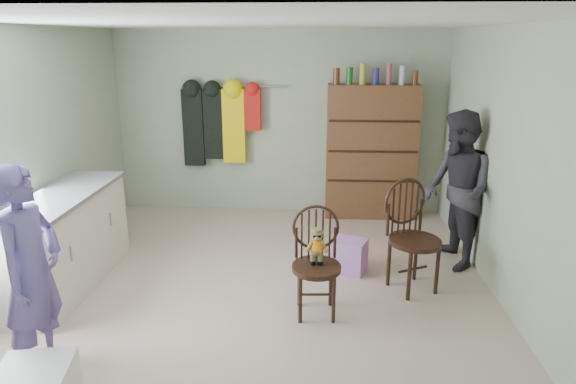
# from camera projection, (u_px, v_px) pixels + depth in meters

# --- Properties ---
(ground_plane) EXTENTS (5.00, 5.00, 0.00)m
(ground_plane) POSITION_uv_depth(u_px,v_px,m) (261.00, 290.00, 5.04)
(ground_plane) COLOR #C3B19D
(ground_plane) RESTS_ON ground
(room_walls) EXTENTS (5.00, 5.00, 5.00)m
(room_walls) POSITION_uv_depth(u_px,v_px,m) (265.00, 122.00, 5.10)
(room_walls) COLOR #A9B699
(room_walls) RESTS_ON ground
(counter) EXTENTS (0.64, 1.86, 0.94)m
(counter) POSITION_uv_depth(u_px,v_px,m) (63.00, 241.00, 5.02)
(counter) COLOR silver
(counter) RESTS_ON ground
(chair_front) EXTENTS (0.46, 0.46, 0.97)m
(chair_front) POSITION_uv_depth(u_px,v_px,m) (316.00, 256.00, 4.50)
(chair_front) COLOR black
(chair_front) RESTS_ON ground
(chair_far) EXTENTS (0.65, 0.65, 1.09)m
(chair_far) POSITION_uv_depth(u_px,v_px,m) (411.00, 231.00, 4.94)
(chair_far) COLOR black
(chair_far) RESTS_ON ground
(striped_bag) EXTENTS (0.41, 0.37, 0.36)m
(striped_bag) POSITION_uv_depth(u_px,v_px,m) (349.00, 256.00, 5.39)
(striped_bag) COLOR pink
(striped_bag) RESTS_ON ground
(person_left) EXTENTS (0.41, 0.60, 1.58)m
(person_left) POSITION_uv_depth(u_px,v_px,m) (32.00, 273.00, 3.59)
(person_left) COLOR #5E4E8F
(person_left) RESTS_ON ground
(person_right) EXTENTS (0.76, 0.91, 1.68)m
(person_right) POSITION_uv_depth(u_px,v_px,m) (457.00, 190.00, 5.38)
(person_right) COLOR #2D2B33
(person_right) RESTS_ON ground
(dresser) EXTENTS (1.20, 0.39, 2.07)m
(dresser) POSITION_uv_depth(u_px,v_px,m) (371.00, 151.00, 6.91)
(dresser) COLOR brown
(dresser) RESTS_ON ground
(coat_rack) EXTENTS (1.42, 0.12, 1.09)m
(coat_rack) POSITION_uv_depth(u_px,v_px,m) (219.00, 124.00, 7.01)
(coat_rack) COLOR #99999E
(coat_rack) RESTS_ON ground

